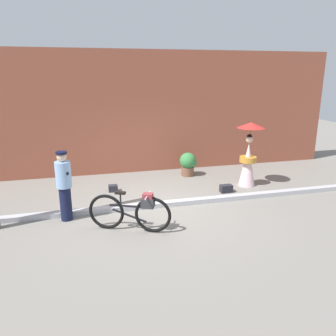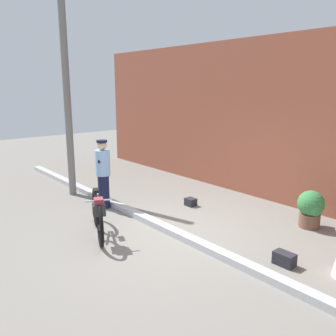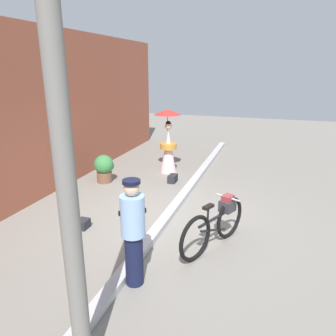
# 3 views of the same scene
# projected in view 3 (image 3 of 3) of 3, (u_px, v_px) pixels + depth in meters

# --- Properties ---
(ground_plane) EXTENTS (30.00, 30.00, 0.00)m
(ground_plane) POSITION_uv_depth(u_px,v_px,m) (167.00, 219.00, 6.65)
(ground_plane) COLOR gray
(building_wall) EXTENTS (14.00, 0.40, 3.95)m
(building_wall) POSITION_uv_depth(u_px,v_px,m) (23.00, 116.00, 7.09)
(building_wall) COLOR brown
(building_wall) RESTS_ON ground_plane
(sidewalk_curb) EXTENTS (14.00, 0.20, 0.12)m
(sidewalk_curb) POSITION_uv_depth(u_px,v_px,m) (167.00, 216.00, 6.63)
(sidewalk_curb) COLOR #B2B2B7
(sidewalk_curb) RESTS_ON ground_plane
(bicycle_near_officer) EXTENTS (1.66, 0.79, 0.86)m
(bicycle_near_officer) POSITION_uv_depth(u_px,v_px,m) (216.00, 223.00, 5.50)
(bicycle_near_officer) COLOR black
(bicycle_near_officer) RESTS_ON ground_plane
(person_officer) EXTENTS (0.34, 0.34, 1.60)m
(person_officer) POSITION_uv_depth(u_px,v_px,m) (133.00, 231.00, 4.41)
(person_officer) COLOR #141938
(person_officer) RESTS_ON ground_plane
(person_with_parasol) EXTENTS (0.79, 0.79, 1.88)m
(person_with_parasol) POSITION_uv_depth(u_px,v_px,m) (168.00, 142.00, 9.38)
(person_with_parasol) COLOR silver
(person_with_parasol) RESTS_ON ground_plane
(potted_plant_by_door) EXTENTS (0.54, 0.53, 0.76)m
(potted_plant_by_door) POSITION_uv_depth(u_px,v_px,m) (105.00, 167.00, 8.69)
(potted_plant_by_door) COLOR brown
(potted_plant_by_door) RESTS_ON ground_plane
(backpack_on_pavement) EXTENTS (0.33, 0.20, 0.21)m
(backpack_on_pavement) POSITION_uv_depth(u_px,v_px,m) (173.00, 178.00, 8.74)
(backpack_on_pavement) COLOR #26262D
(backpack_on_pavement) RESTS_ON ground_plane
(backpack_spare) EXTENTS (0.25, 0.21, 0.18)m
(backpack_spare) POSITION_uv_depth(u_px,v_px,m) (83.00, 224.00, 6.23)
(backpack_spare) COLOR #26262D
(backpack_spare) RESTS_ON ground_plane
(utility_pole) EXTENTS (0.18, 0.18, 4.80)m
(utility_pole) POSITION_uv_depth(u_px,v_px,m) (62.00, 146.00, 2.59)
(utility_pole) COLOR slate
(utility_pole) RESTS_ON ground_plane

